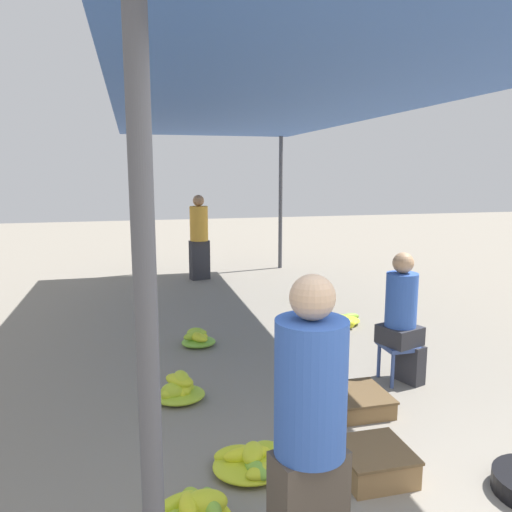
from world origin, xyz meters
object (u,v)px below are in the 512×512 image
(banana_pile_left_2, at_px, (252,462))
(banana_pile_left_1, at_px, (179,390))
(vendor_foreground, at_px, (310,435))
(banana_pile_left_0, at_px, (193,512))
(banana_pile_left_3, at_px, (198,338))
(banana_pile_right_1, at_px, (342,320))
(vendor_seated, at_px, (402,316))
(crate_near, at_px, (374,462))
(crate_mid, at_px, (355,401))
(banana_pile_right_0, at_px, (309,294))
(shopper_walking_mid, at_px, (199,236))
(stool, at_px, (399,351))

(banana_pile_left_2, bearing_deg, banana_pile_left_1, 107.96)
(vendor_foreground, relative_size, banana_pile_left_0, 3.45)
(banana_pile_left_2, relative_size, banana_pile_left_3, 1.15)
(banana_pile_left_3, bearing_deg, banana_pile_right_1, 9.87)
(vendor_seated, bearing_deg, banana_pile_left_0, -145.15)
(banana_pile_right_1, distance_m, crate_near, 3.39)
(banana_pile_left_1, relative_size, banana_pile_right_1, 0.73)
(vendor_foreground, distance_m, banana_pile_right_1, 4.47)
(vendor_foreground, xyz_separation_m, banana_pile_left_3, (-0.07, 3.62, -0.74))
(banana_pile_left_2, xyz_separation_m, crate_mid, (1.07, 0.65, 0.01))
(banana_pile_right_0, distance_m, shopper_walking_mid, 2.62)
(vendor_foreground, height_order, banana_pile_left_1, vendor_foreground)
(banana_pile_right_0, bearing_deg, banana_pile_left_2, -114.83)
(banana_pile_left_0, relative_size, crate_near, 0.98)
(banana_pile_left_2, height_order, banana_pile_right_0, banana_pile_right_0)
(crate_near, height_order, crate_mid, crate_near)
(vendor_seated, height_order, crate_mid, vendor_seated)
(banana_pile_left_1, distance_m, shopper_walking_mid, 5.18)
(crate_mid, height_order, shopper_walking_mid, shopper_walking_mid)
(banana_pile_left_1, height_order, banana_pile_left_3, banana_pile_left_1)
(banana_pile_right_1, xyz_separation_m, shopper_walking_mid, (-1.47, 3.31, 0.78))
(banana_pile_left_2, bearing_deg, crate_mid, 31.36)
(vendor_foreground, height_order, vendor_seated, vendor_foreground)
(stool, bearing_deg, shopper_walking_mid, 103.80)
(stool, bearing_deg, banana_pile_left_1, 177.66)
(banana_pile_left_3, relative_size, crate_near, 1.10)
(vendor_foreground, bearing_deg, banana_pile_right_1, 64.19)
(vendor_foreground, xyz_separation_m, banana_pile_left_1, (-0.42, 2.22, -0.73))
(crate_mid, relative_size, shopper_walking_mid, 0.34)
(banana_pile_left_0, bearing_deg, vendor_seated, 34.85)
(banana_pile_right_0, bearing_deg, banana_pile_left_0, -117.37)
(banana_pile_left_1, xyz_separation_m, banana_pile_left_3, (0.35, 1.40, -0.01))
(banana_pile_left_3, relative_size, banana_pile_right_0, 1.04)
(stool, distance_m, vendor_seated, 0.35)
(banana_pile_left_3, distance_m, crate_near, 2.96)
(banana_pile_left_0, distance_m, banana_pile_left_2, 0.64)
(vendor_foreground, relative_size, banana_pile_right_1, 2.51)
(banana_pile_left_1, relative_size, shopper_walking_mid, 0.29)
(banana_pile_left_1, bearing_deg, banana_pile_left_3, 76.02)
(banana_pile_left_1, height_order, banana_pile_right_0, banana_pile_right_0)
(stool, distance_m, banana_pile_left_0, 2.70)
(banana_pile_left_3, distance_m, shopper_walking_mid, 3.77)
(crate_near, bearing_deg, banana_pile_left_0, -171.25)
(vendor_foreground, distance_m, vendor_seated, 2.75)
(vendor_seated, height_order, crate_near, vendor_seated)
(vendor_seated, relative_size, crate_mid, 2.38)
(banana_pile_left_0, relative_size, crate_mid, 0.86)
(banana_pile_left_2, distance_m, banana_pile_right_0, 4.63)
(vendor_foreground, bearing_deg, stool, 51.29)
(stool, height_order, crate_near, stool)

